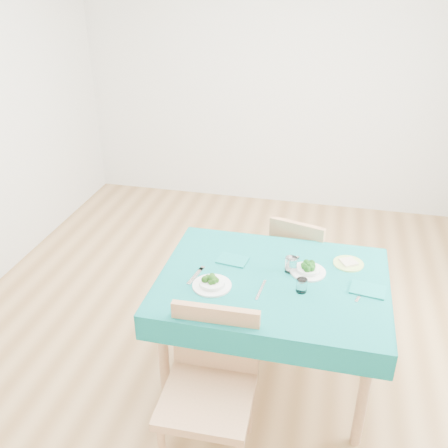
% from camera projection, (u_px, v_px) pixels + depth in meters
% --- Properties ---
extents(room_shell, '(4.02, 4.52, 2.73)m').
position_uv_depth(room_shell, '(224.00, 153.00, 3.09)').
color(room_shell, olive).
rests_on(room_shell, ground).
extents(table, '(1.33, 1.01, 0.76)m').
position_uv_depth(table, '(270.00, 330.00, 3.09)').
color(table, '#08615E').
rests_on(table, ground).
extents(chair_near, '(0.48, 0.52, 1.16)m').
position_uv_depth(chair_near, '(207.00, 376.00, 2.48)').
color(chair_near, '#A6764E').
rests_on(chair_near, ground).
extents(chair_far, '(0.49, 0.51, 0.97)m').
position_uv_depth(chair_far, '(303.00, 257.00, 3.65)').
color(chair_far, '#A6764E').
rests_on(chair_far, ground).
extents(bowl_near, '(0.23, 0.23, 0.07)m').
position_uv_depth(bowl_near, '(212.00, 281.00, 2.84)').
color(bowl_near, white).
rests_on(bowl_near, table).
extents(bowl_far, '(0.21, 0.21, 0.06)m').
position_uv_depth(bowl_far, '(308.00, 268.00, 2.96)').
color(bowl_far, white).
rests_on(bowl_far, table).
extents(fork_near, '(0.06, 0.19, 0.00)m').
position_uv_depth(fork_near, '(195.00, 276.00, 2.94)').
color(fork_near, silver).
rests_on(fork_near, table).
extents(knife_near, '(0.03, 0.20, 0.00)m').
position_uv_depth(knife_near, '(261.00, 290.00, 2.82)').
color(knife_near, silver).
rests_on(knife_near, table).
extents(fork_far, '(0.05, 0.16, 0.00)m').
position_uv_depth(fork_far, '(294.00, 264.00, 3.06)').
color(fork_far, silver).
rests_on(fork_far, table).
extents(knife_far, '(0.08, 0.21, 0.00)m').
position_uv_depth(knife_far, '(362.00, 292.00, 2.80)').
color(knife_far, silver).
rests_on(knife_far, table).
extents(napkin_near, '(0.20, 0.15, 0.01)m').
position_uv_depth(napkin_near, '(233.00, 260.00, 3.09)').
color(napkin_near, '#0C6B67').
rests_on(napkin_near, table).
extents(napkin_far, '(0.21, 0.16, 0.01)m').
position_uv_depth(napkin_far, '(368.00, 290.00, 2.81)').
color(napkin_far, '#0C6B67').
rests_on(napkin_far, table).
extents(tumbler_center, '(0.07, 0.07, 0.09)m').
position_uv_depth(tumbler_center, '(291.00, 265.00, 2.97)').
color(tumbler_center, white).
rests_on(tumbler_center, table).
extents(tumbler_side, '(0.06, 0.06, 0.08)m').
position_uv_depth(tumbler_side, '(302.00, 285.00, 2.79)').
color(tumbler_side, white).
rests_on(tumbler_side, table).
extents(side_plate, '(0.18, 0.18, 0.01)m').
position_uv_depth(side_plate, '(348.00, 264.00, 3.06)').
color(side_plate, '#B6DC6B').
rests_on(side_plate, table).
extents(bread_slice, '(0.12, 0.12, 0.01)m').
position_uv_depth(bread_slice, '(349.00, 262.00, 3.05)').
color(bread_slice, beige).
rests_on(bread_slice, side_plate).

